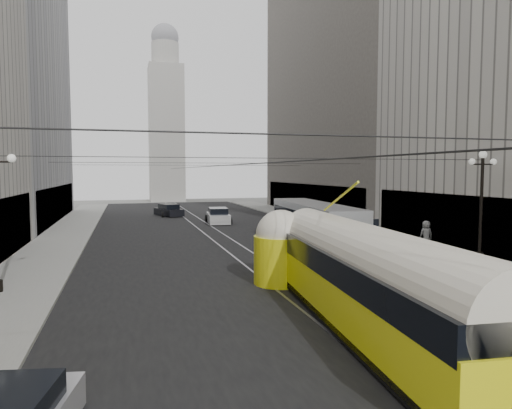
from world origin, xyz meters
TOP-DOWN VIEW (x-y plane):
  - road at (0.00, 32.50)m, footprint 20.00×85.00m
  - sidewalk_left at (-12.00, 36.00)m, footprint 4.00×72.00m
  - sidewalk_right at (12.00, 36.00)m, footprint 4.00×72.00m
  - rail_left at (-0.75, 32.50)m, footprint 0.12×85.00m
  - rail_right at (0.75, 32.50)m, footprint 0.12×85.00m
  - building_right_far at (20.00, 48.00)m, footprint 12.60×32.60m
  - distant_tower at (0.00, 80.00)m, footprint 6.00×6.00m
  - lamppost_right_mid at (12.60, 18.00)m, footprint 1.86×0.44m
  - catenary at (0.12, 31.49)m, footprint 25.00×72.00m
  - streetcar at (0.50, 9.75)m, footprint 3.88×16.29m
  - city_bus at (5.17, 24.97)m, footprint 3.50×12.60m
  - sedan_white_far at (1.93, 42.37)m, footprint 2.58×5.22m
  - sedan_dark_far at (-2.29, 51.40)m, footprint 3.33×4.95m
  - pedestrian_sidewalk_right at (12.29, 22.51)m, footprint 0.96×0.64m

SIDE VIEW (x-z plane):
  - road at x=0.00m, z-range -0.01..0.01m
  - rail_left at x=-0.75m, z-range -0.02..0.02m
  - rail_right at x=0.75m, z-range -0.02..0.02m
  - sidewalk_left at x=-12.00m, z-range 0.00..0.15m
  - sidewalk_right at x=12.00m, z-range 0.00..0.15m
  - sedan_dark_far at x=-2.29m, z-range -0.07..1.38m
  - sedan_white_far at x=1.93m, z-range -0.07..1.52m
  - pedestrian_sidewalk_right at x=12.29m, z-range 0.15..2.02m
  - city_bus at x=5.17m, z-range 0.15..3.31m
  - streetcar at x=0.50m, z-range -0.04..3.54m
  - lamppost_right_mid at x=12.60m, z-range 0.56..6.93m
  - catenary at x=0.12m, z-range 5.77..6.00m
  - distant_tower at x=0.00m, z-range -0.71..30.65m
  - building_right_far at x=20.00m, z-range 0.01..32.61m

